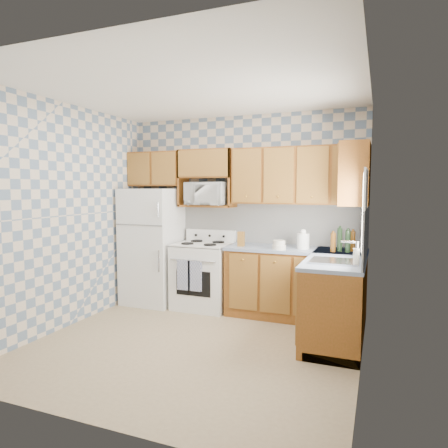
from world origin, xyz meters
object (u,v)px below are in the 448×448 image
Objects in this scene: microwave at (208,194)px; electric_kettle at (303,241)px; refrigerator at (153,246)px; stove_body at (203,276)px.

microwave reaches higher than electric_kettle.
electric_kettle is (1.37, -0.12, -0.59)m from microwave.
refrigerator is 1.15m from microwave.
microwave is 2.96× the size of electric_kettle.
stove_body is 1.17m from microwave.
refrigerator is at bearing -179.82° from electric_kettle.
refrigerator is 2.21m from electric_kettle.
microwave is at bearing 8.48° from refrigerator.
electric_kettle is (2.20, 0.01, 0.18)m from refrigerator.
refrigerator is 0.89m from stove_body.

